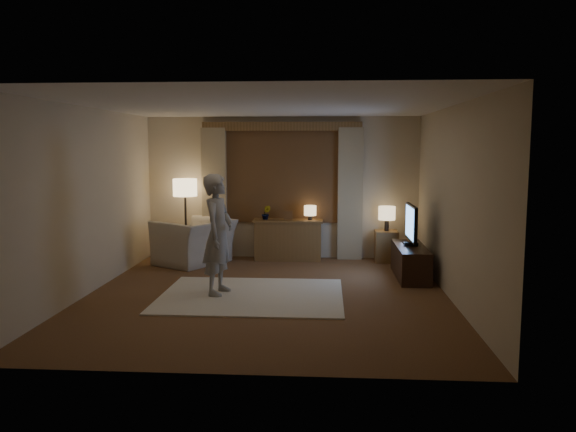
# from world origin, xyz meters

# --- Properties ---
(room) EXTENTS (5.04, 5.54, 2.64)m
(room) POSITION_xyz_m (0.00, 0.50, 1.33)
(room) COLOR brown
(room) RESTS_ON ground
(rug) EXTENTS (2.50, 2.00, 0.02)m
(rug) POSITION_xyz_m (-0.20, -0.06, 0.01)
(rug) COLOR beige
(rug) RESTS_ON floor
(sideboard) EXTENTS (1.20, 0.40, 0.70)m
(sideboard) POSITION_xyz_m (0.13, 2.50, 0.35)
(sideboard) COLOR brown
(sideboard) RESTS_ON floor
(picture_frame) EXTENTS (0.16, 0.02, 0.20)m
(picture_frame) POSITION_xyz_m (0.13, 2.50, 0.80)
(picture_frame) COLOR brown
(picture_frame) RESTS_ON sideboard
(plant) EXTENTS (0.17, 0.13, 0.30)m
(plant) POSITION_xyz_m (-0.27, 2.50, 0.85)
(plant) COLOR #999999
(plant) RESTS_ON sideboard
(table_lamp_sideboard) EXTENTS (0.22, 0.22, 0.30)m
(table_lamp_sideboard) POSITION_xyz_m (0.53, 2.50, 0.90)
(table_lamp_sideboard) COLOR black
(table_lamp_sideboard) RESTS_ON sideboard
(floor_lamp) EXTENTS (0.43, 0.43, 1.48)m
(floor_lamp) POSITION_xyz_m (-1.73, 2.39, 1.24)
(floor_lamp) COLOR black
(floor_lamp) RESTS_ON floor
(armchair) EXTENTS (1.51, 1.57, 0.78)m
(armchair) POSITION_xyz_m (-1.50, 2.05, 0.39)
(armchair) COLOR #BEB29D
(armchair) RESTS_ON floor
(side_table) EXTENTS (0.40, 0.40, 0.56)m
(side_table) POSITION_xyz_m (1.90, 2.45, 0.28)
(side_table) COLOR brown
(side_table) RESTS_ON floor
(table_lamp_side) EXTENTS (0.30, 0.30, 0.44)m
(table_lamp_side) POSITION_xyz_m (1.90, 2.45, 0.87)
(table_lamp_side) COLOR black
(table_lamp_side) RESTS_ON side_table
(tv_stand) EXTENTS (0.45, 1.40, 0.50)m
(tv_stand) POSITION_xyz_m (2.15, 1.24, 0.25)
(tv_stand) COLOR black
(tv_stand) RESTS_ON floor
(tv) EXTENTS (0.22, 0.90, 0.65)m
(tv) POSITION_xyz_m (2.15, 1.24, 0.86)
(tv) COLOR black
(tv) RESTS_ON tv_stand
(person) EXTENTS (0.50, 0.67, 1.67)m
(person) POSITION_xyz_m (-0.67, -0.01, 0.85)
(person) COLOR gray
(person) RESTS_ON rug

